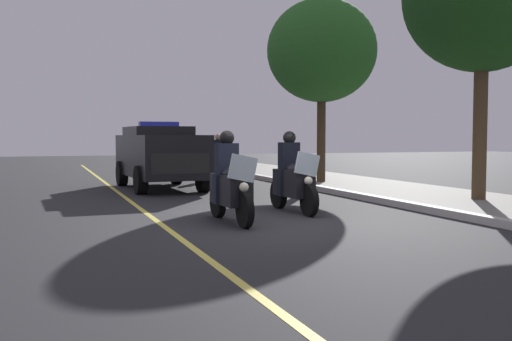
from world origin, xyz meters
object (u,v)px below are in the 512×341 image
(cyclist_background, at_px, (218,157))
(tree_far_back, at_px, (322,51))
(police_suv, at_px, (160,154))
(police_motorcycle_lead_left, at_px, (230,185))
(police_motorcycle_lead_right, at_px, (293,179))

(cyclist_background, xyz_separation_m, tree_far_back, (3.54, 2.55, 3.56))
(tree_far_back, bearing_deg, cyclist_background, -144.24)
(cyclist_background, bearing_deg, tree_far_back, 35.76)
(police_suv, height_order, cyclist_background, police_suv)
(police_motorcycle_lead_left, xyz_separation_m, tree_far_back, (-7.28, 5.42, 3.71))
(police_motorcycle_lead_left, height_order, tree_far_back, tree_far_back)
(police_motorcycle_lead_right, height_order, cyclist_background, police_motorcycle_lead_right)
(police_motorcycle_lead_right, bearing_deg, police_motorcycle_lead_left, -59.81)
(police_suv, relative_size, tree_far_back, 0.83)
(police_motorcycle_lead_left, relative_size, police_suv, 0.43)
(police_suv, distance_m, tree_far_back, 6.30)
(police_motorcycle_lead_left, distance_m, tree_far_back, 9.80)
(police_motorcycle_lead_right, height_order, tree_far_back, tree_far_back)
(police_suv, relative_size, cyclist_background, 2.83)
(tree_far_back, bearing_deg, police_motorcycle_lead_left, -36.67)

